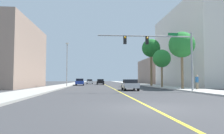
% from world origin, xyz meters
% --- Properties ---
extents(ground, '(192.00, 192.00, 0.00)m').
position_xyz_m(ground, '(0.00, 42.00, 0.00)').
color(ground, '#38383A').
extents(sidewalk_left, '(3.80, 168.00, 0.15)m').
position_xyz_m(sidewalk_left, '(-9.13, 42.00, 0.07)').
color(sidewalk_left, '#9E9B93').
rests_on(sidewalk_left, ground).
extents(sidewalk_right, '(3.80, 168.00, 0.15)m').
position_xyz_m(sidewalk_right, '(9.13, 42.00, 0.07)').
color(sidewalk_right, beige).
rests_on(sidewalk_right, ground).
extents(lane_marking_center, '(0.16, 144.00, 0.01)m').
position_xyz_m(lane_marking_center, '(0.00, 42.00, 0.00)').
color(lane_marking_center, yellow).
rests_on(lane_marking_center, ground).
extents(building_right_near, '(11.79, 23.60, 15.24)m').
position_xyz_m(building_right_near, '(18.57, 30.00, 7.62)').
color(building_right_near, silver).
rests_on(building_right_near, ground).
extents(building_right_far, '(13.38, 16.81, 7.55)m').
position_xyz_m(building_right_far, '(19.37, 55.26, 3.78)').
color(building_right_far, gray).
rests_on(building_right_far, ground).
extents(traffic_signal_mast, '(10.11, 0.36, 6.15)m').
position_xyz_m(traffic_signal_mast, '(4.50, 11.41, 4.69)').
color(traffic_signal_mast, gray).
rests_on(traffic_signal_mast, sidewalk_right).
extents(street_lamp, '(0.56, 0.28, 7.89)m').
position_xyz_m(street_lamp, '(-7.73, 28.67, 4.52)').
color(street_lamp, gray).
rests_on(street_lamp, sidewalk_left).
extents(palm_near, '(3.33, 3.33, 7.34)m').
position_xyz_m(palm_near, '(8.54, 16.06, 5.77)').
color(palm_near, brown).
rests_on(palm_near, sidewalk_right).
extents(palm_mid, '(2.86, 2.86, 5.97)m').
position_xyz_m(palm_mid, '(8.03, 22.67, 4.65)').
color(palm_mid, brown).
rests_on(palm_mid, sidewalk_right).
extents(palm_far, '(3.50, 3.50, 8.98)m').
position_xyz_m(palm_far, '(8.13, 29.29, 7.26)').
color(palm_far, brown).
rests_on(palm_far, sidewalk_right).
extents(car_black, '(1.87, 4.53, 1.39)m').
position_xyz_m(car_black, '(-1.24, 43.77, 0.74)').
color(car_black, black).
rests_on(car_black, ground).
extents(car_silver, '(1.89, 4.26, 1.33)m').
position_xyz_m(car_silver, '(1.64, 15.45, 0.71)').
color(car_silver, '#BCBCC1').
rests_on(car_silver, ground).
extents(car_blue, '(1.96, 4.32, 1.50)m').
position_xyz_m(car_blue, '(-5.96, 36.93, 0.77)').
color(car_blue, '#1E389E').
rests_on(car_blue, ground).
extents(car_white, '(1.82, 4.30, 1.37)m').
position_xyz_m(car_white, '(-4.13, 51.42, 0.71)').
color(car_white, white).
rests_on(car_white, ground).
extents(pedestrian, '(0.38, 0.38, 1.70)m').
position_xyz_m(pedestrian, '(9.59, 14.31, 1.00)').
color(pedestrian, '#726651').
rests_on(pedestrian, sidewalk_right).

